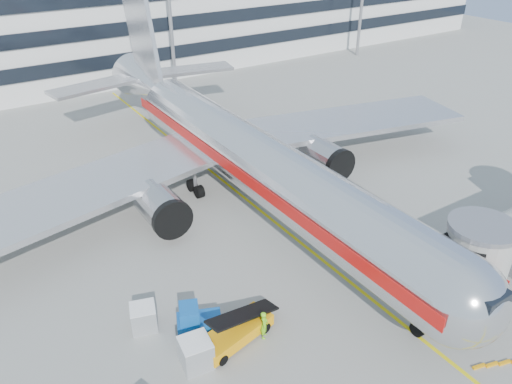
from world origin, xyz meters
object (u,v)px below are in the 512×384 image
cargo_container_left (196,353)px  cargo_container_right (144,317)px  main_jet (240,151)px  belt_loader (235,332)px  baggage_tug (196,321)px  ramp_worker (264,325)px

cargo_container_left → cargo_container_right: bearing=107.4°
main_jet → cargo_container_left: 19.09m
main_jet → belt_loader: (-9.10, -14.29, -3.57)m
baggage_tug → cargo_container_left: (-1.15, -2.19, 0.02)m
baggage_tug → cargo_container_left: bearing=-117.6°
main_jet → baggage_tug: (-10.65, -12.44, -3.39)m
main_jet → ramp_worker: size_ratio=27.62×
baggage_tug → cargo_container_right: bearing=140.8°
main_jet → belt_loader: 17.31m
baggage_tug → cargo_container_right: (-2.46, 2.00, -0.06)m
main_jet → cargo_container_right: 17.11m
main_jet → cargo_container_left: main_jet is taller
cargo_container_left → main_jet: bearing=51.1°
belt_loader → baggage_tug: bearing=130.1°
cargo_container_left → ramp_worker: size_ratio=0.98×
cargo_container_left → baggage_tug: bearing=62.4°
belt_loader → ramp_worker: bearing=-23.2°
main_jet → belt_loader: main_jet is taller
baggage_tug → ramp_worker: bearing=-39.0°
cargo_container_right → ramp_worker: size_ratio=0.99×
baggage_tug → ramp_worker: size_ratio=1.60×
cargo_container_right → belt_loader: bearing=-43.8°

